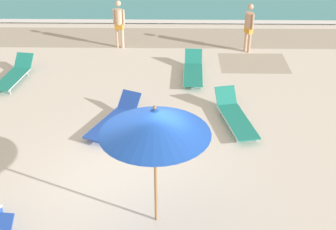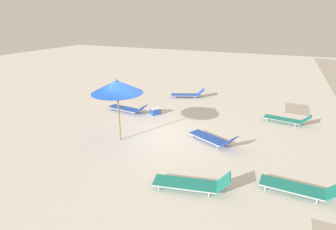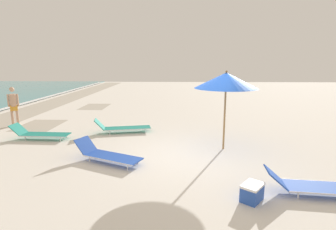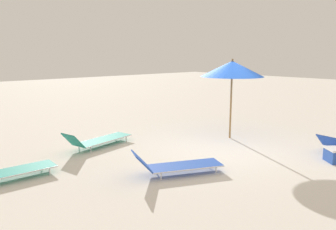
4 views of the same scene
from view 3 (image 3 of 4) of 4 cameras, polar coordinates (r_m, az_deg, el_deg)
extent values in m
cube|color=silver|center=(8.41, 5.91, -9.07)|extent=(60.00, 60.00, 0.16)
cube|color=#AFA492|center=(13.41, -26.10, -2.01)|extent=(2.33, 1.73, 0.00)
cube|color=#AFA492|center=(17.67, -15.62, 1.77)|extent=(2.39, 1.58, 0.00)
cylinder|color=#9E7547|center=(8.75, 12.22, -0.11)|extent=(0.06, 0.06, 2.28)
cone|color=blue|center=(8.60, 12.55, 7.36)|extent=(2.03, 2.03, 0.50)
cylinder|color=#163D95|center=(8.62, 12.48, 5.77)|extent=(1.97, 1.97, 0.01)
sphere|color=#9E7547|center=(8.59, 12.63, 9.23)|extent=(0.07, 0.07, 0.07)
cube|color=#1E8475|center=(10.99, -8.76, -2.80)|extent=(0.97, 1.96, 0.03)
cylinder|color=silver|center=(10.70, -8.72, -3.19)|extent=(0.42, 1.84, 0.03)
cylinder|color=silver|center=(11.28, -8.80, -2.42)|extent=(0.42, 1.84, 0.03)
cube|color=#1E8475|center=(10.98, -14.65, -1.95)|extent=(0.64, 0.50, 0.43)
cylinder|color=silver|center=(10.81, -4.83, -3.47)|extent=(0.03, 0.03, 0.16)
cylinder|color=silver|center=(11.30, -5.07, -2.81)|extent=(0.03, 0.03, 0.16)
cylinder|color=silver|center=(10.78, -12.60, -3.75)|extent=(0.03, 0.03, 0.16)
cylinder|color=silver|center=(11.27, -12.50, -3.08)|extent=(0.03, 0.03, 0.16)
cube|color=#1E8475|center=(10.92, -25.02, -3.86)|extent=(0.66, 1.74, 0.03)
cylinder|color=silver|center=(10.67, -25.79, -4.28)|extent=(0.09, 1.72, 0.03)
cylinder|color=silver|center=(11.17, -24.29, -3.47)|extent=(0.09, 1.72, 0.03)
cube|color=#1E8475|center=(11.43, -29.78, -2.69)|extent=(0.59, 0.44, 0.40)
cylinder|color=silver|center=(10.42, -22.40, -4.89)|extent=(0.03, 0.03, 0.16)
cylinder|color=silver|center=(10.86, -21.22, -4.16)|extent=(0.03, 0.03, 0.16)
cylinder|color=silver|center=(11.08, -28.67, -4.51)|extent=(0.03, 0.03, 0.16)
cylinder|color=silver|center=(11.49, -27.32, -3.83)|extent=(0.03, 0.03, 0.16)
cube|color=blue|center=(7.81, -11.82, -8.92)|extent=(1.26, 1.81, 0.03)
cylinder|color=silver|center=(7.59, -13.23, -9.59)|extent=(0.74, 1.57, 0.03)
cylinder|color=silver|center=(8.03, -10.48, -8.28)|extent=(0.74, 1.57, 0.03)
cube|color=blue|center=(8.40, -17.50, -6.27)|extent=(0.69, 0.60, 0.43)
cylinder|color=silver|center=(7.28, -8.83, -11.17)|extent=(0.03, 0.03, 0.16)
cylinder|color=silver|center=(7.66, -6.60, -9.90)|extent=(0.03, 0.03, 0.16)
cylinder|color=silver|center=(8.08, -16.70, -9.19)|extent=(0.03, 0.03, 0.16)
cylinder|color=silver|center=(8.43, -14.32, -8.17)|extent=(0.03, 0.03, 0.16)
cube|color=blue|center=(6.89, 31.79, -13.33)|extent=(0.79, 1.93, 0.03)
cylinder|color=silver|center=(7.14, 30.81, -12.37)|extent=(0.22, 1.87, 0.03)
cube|color=blue|center=(6.44, 22.39, -12.40)|extent=(0.62, 0.50, 0.38)
cylinder|color=silver|center=(6.45, 26.47, -15.40)|extent=(0.03, 0.03, 0.16)
cylinder|color=silver|center=(6.89, 25.11, -13.53)|extent=(0.03, 0.03, 0.16)
cylinder|color=tan|center=(13.78, -29.96, -0.14)|extent=(0.11, 0.11, 0.90)
cylinder|color=tan|center=(13.78, -30.78, -0.22)|extent=(0.11, 0.11, 0.90)
cube|color=gold|center=(13.72, -30.53, 1.33)|extent=(0.31, 0.35, 0.24)
cylinder|color=tan|center=(13.67, -30.68, 2.80)|extent=(0.27, 0.27, 0.55)
cylinder|color=tan|center=(13.67, -29.90, 2.85)|extent=(0.08, 0.08, 0.55)
cylinder|color=tan|center=(13.67, -31.45, 2.70)|extent=(0.08, 0.08, 0.55)
sphere|color=tan|center=(13.62, -30.89, 4.81)|extent=(0.21, 0.21, 0.21)
cube|color=blue|center=(5.99, 17.81, -15.96)|extent=(0.59, 0.57, 0.32)
cube|color=white|center=(5.91, 17.92, -14.36)|extent=(0.61, 0.59, 0.05)
camera|label=1|loc=(12.84, 49.60, 24.06)|focal=50.00mm
camera|label=2|loc=(17.31, -12.81, 17.75)|focal=28.00mm
camera|label=4|loc=(7.24, -73.08, 2.40)|focal=35.00mm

